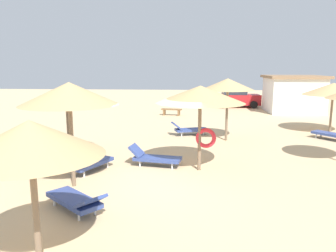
{
  "coord_description": "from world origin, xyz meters",
  "views": [
    {
      "loc": [
        0.95,
        -9.98,
        3.59
      ],
      "look_at": [
        0.0,
        3.0,
        1.2
      ],
      "focal_mm": 35.09,
      "sensor_mm": 36.0,
      "label": 1
    }
  ],
  "objects": [
    {
      "name": "lounger_4",
      "position": [
        -1.88,
        -2.49,
        0.31
      ],
      "size": [
        1.87,
        1.71,
        0.65
      ],
      "color": "#33478C",
      "rests_on": "ground"
    },
    {
      "name": "lounger_5",
      "position": [
        -2.55,
        0.58,
        0.32
      ],
      "size": [
        1.36,
        1.96,
        0.77
      ],
      "color": "#33478C",
      "rests_on": "ground"
    },
    {
      "name": "parasol_5",
      "position": [
        -2.59,
        -0.74,
        2.79
      ],
      "size": [
        2.85,
        2.85,
        3.13
      ],
      "color": "#75604C",
      "rests_on": "ground"
    },
    {
      "name": "parasol_3",
      "position": [
        1.23,
        1.1,
        2.62
      ],
      "size": [
        3.03,
        3.03,
        2.94
      ],
      "color": "#75604C",
      "rests_on": "ground"
    },
    {
      "name": "parasol_1",
      "position": [
        -3.9,
        2.4,
        2.31
      ],
      "size": [
        2.54,
        2.54,
        2.57
      ],
      "color": "#75604C",
      "rests_on": "ground"
    },
    {
      "name": "lounger_0",
      "position": [
        0.81,
        6.96,
        0.32
      ],
      "size": [
        1.99,
        1.18,
        0.71
      ],
      "color": "#33478C",
      "rests_on": "ground"
    },
    {
      "name": "beach_cabana",
      "position": [
        8.87,
        16.42,
        1.45
      ],
      "size": [
        4.35,
        4.19,
        2.86
      ],
      "color": "white",
      "rests_on": "ground"
    },
    {
      "name": "ground_plane",
      "position": [
        0.0,
        0.0,
        0.0
      ],
      "size": [
        80.0,
        80.0,
        0.0
      ],
      "primitive_type": "plane",
      "color": "#D1B284"
    },
    {
      "name": "parasol_6",
      "position": [
        8.51,
        8.26,
        2.36
      ],
      "size": [
        3.18,
        3.18,
        2.7
      ],
      "color": "#75604C",
      "rests_on": "ground"
    },
    {
      "name": "parked_car",
      "position": [
        4.81,
        19.2,
        0.82
      ],
      "size": [
        4.08,
        2.15,
        1.72
      ],
      "color": "#B21E23",
      "rests_on": "ground"
    },
    {
      "name": "lounger_6",
      "position": [
        7.86,
        6.24,
        0.32
      ],
      "size": [
        1.68,
        1.84,
        0.79
      ],
      "color": "#33478C",
      "rests_on": "ground"
    },
    {
      "name": "lounger_3",
      "position": [
        -0.41,
        1.46,
        0.32
      ],
      "size": [
        1.96,
        0.96,
        0.75
      ],
      "color": "#33478C",
      "rests_on": "ground"
    },
    {
      "name": "parasol_4",
      "position": [
        -1.79,
        -4.72,
        2.37
      ],
      "size": [
        2.53,
        2.53,
        2.69
      ],
      "color": "#75604C",
      "rests_on": "ground"
    },
    {
      "name": "parasol_0",
      "position": [
        2.64,
        5.86,
        2.72
      ],
      "size": [
        2.54,
        2.54,
        3.01
      ],
      "color": "#75604C",
      "rests_on": "ground"
    },
    {
      "name": "bench_0",
      "position": [
        -0.53,
        13.86,
        0.35
      ],
      "size": [
        1.55,
        0.65,
        0.49
      ],
      "color": "brown",
      "rests_on": "ground"
    },
    {
      "name": "lounger_1",
      "position": [
        -4.57,
        0.73,
        0.32
      ],
      "size": [
        1.63,
        1.89,
        0.74
      ],
      "color": "#33478C",
      "rests_on": "ground"
    }
  ]
}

